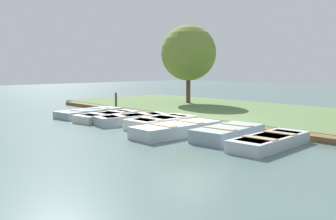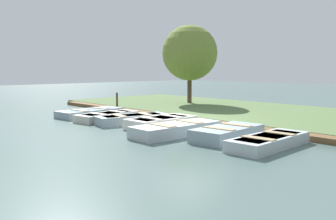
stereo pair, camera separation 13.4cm
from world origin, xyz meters
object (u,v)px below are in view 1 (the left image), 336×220
(rowboat_4, at_px, (177,129))
(rowboat_5, at_px, (228,133))
(rowboat_0, at_px, (89,113))
(mooring_post_near, at_px, (116,101))
(rowboat_3, at_px, (161,122))
(rowboat_1, at_px, (107,116))
(rowboat_2, at_px, (132,119))
(rowboat_6, at_px, (270,141))
(park_tree_far_left, at_px, (189,53))

(rowboat_4, height_order, rowboat_5, rowboat_5)
(rowboat_0, height_order, mooring_post_near, mooring_post_near)
(rowboat_0, relative_size, rowboat_5, 1.22)
(rowboat_3, relative_size, rowboat_4, 0.83)
(rowboat_5, bearing_deg, rowboat_1, -92.56)
(rowboat_2, bearing_deg, mooring_post_near, -106.02)
(rowboat_5, distance_m, rowboat_6, 1.54)
(rowboat_4, bearing_deg, rowboat_1, -92.89)
(rowboat_1, relative_size, rowboat_3, 1.09)
(rowboat_4, relative_size, park_tree_far_left, 0.70)
(rowboat_6, bearing_deg, mooring_post_near, -104.89)
(rowboat_5, bearing_deg, park_tree_far_left, -134.55)
(mooring_post_near, xyz_separation_m, park_tree_far_left, (-4.42, 1.15, 2.66))
(mooring_post_near, bearing_deg, rowboat_6, 78.30)
(rowboat_6, height_order, mooring_post_near, mooring_post_near)
(rowboat_0, height_order, park_tree_far_left, park_tree_far_left)
(rowboat_4, bearing_deg, park_tree_far_left, -137.26)
(rowboat_2, bearing_deg, park_tree_far_left, -142.03)
(mooring_post_near, bearing_deg, rowboat_0, 27.66)
(mooring_post_near, height_order, park_tree_far_left, park_tree_far_left)
(rowboat_6, bearing_deg, park_tree_far_left, -127.62)
(rowboat_1, bearing_deg, park_tree_far_left, -173.39)
(rowboat_0, bearing_deg, rowboat_5, 84.14)
(rowboat_6, relative_size, mooring_post_near, 3.18)
(rowboat_0, distance_m, rowboat_4, 6.43)
(rowboat_1, bearing_deg, rowboat_0, -102.92)
(mooring_post_near, bearing_deg, rowboat_5, 76.68)
(rowboat_0, xyz_separation_m, rowboat_2, (-0.04, 3.24, 0.02))
(rowboat_2, height_order, rowboat_4, rowboat_4)
(rowboat_2, bearing_deg, rowboat_4, 92.72)
(rowboat_1, xyz_separation_m, rowboat_2, (-0.19, 1.54, 0.02))
(rowboat_4, xyz_separation_m, mooring_post_near, (-2.86, -7.67, 0.28))
(rowboat_5, bearing_deg, rowboat_3, -95.60)
(rowboat_4, xyz_separation_m, park_tree_far_left, (-7.28, -6.52, 2.94))
(rowboat_2, distance_m, rowboat_3, 1.64)
(rowboat_5, relative_size, rowboat_6, 0.88)
(rowboat_5, distance_m, mooring_post_near, 9.61)
(rowboat_5, height_order, rowboat_6, rowboat_5)
(park_tree_far_left, bearing_deg, rowboat_3, 36.94)
(rowboat_1, relative_size, park_tree_far_left, 0.63)
(rowboat_3, bearing_deg, rowboat_1, -85.20)
(rowboat_2, height_order, park_tree_far_left, park_tree_far_left)
(rowboat_2, height_order, rowboat_6, rowboat_2)
(rowboat_6, height_order, park_tree_far_left, park_tree_far_left)
(rowboat_1, bearing_deg, mooring_post_near, -138.68)
(rowboat_1, xyz_separation_m, rowboat_3, (-0.34, 3.17, 0.04))
(rowboat_0, height_order, rowboat_3, rowboat_3)
(rowboat_2, distance_m, rowboat_5, 4.85)
(rowboat_3, height_order, mooring_post_near, mooring_post_near)
(rowboat_1, xyz_separation_m, rowboat_5, (-0.34, 6.39, 0.05))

